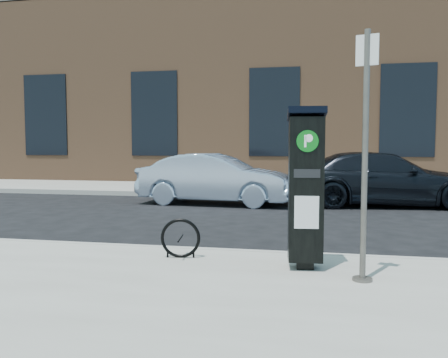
% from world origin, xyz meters
% --- Properties ---
extents(ground, '(120.00, 120.00, 0.00)m').
position_xyz_m(ground, '(0.00, 0.00, 0.00)').
color(ground, black).
rests_on(ground, ground).
extents(sidewalk_far, '(60.00, 12.00, 0.15)m').
position_xyz_m(sidewalk_far, '(0.00, 14.00, 0.07)').
color(sidewalk_far, gray).
rests_on(sidewalk_far, ground).
extents(curb_near, '(60.00, 0.12, 0.16)m').
position_xyz_m(curb_near, '(0.00, -0.02, 0.07)').
color(curb_near, '#9E9B93').
rests_on(curb_near, ground).
extents(curb_far, '(60.00, 0.12, 0.16)m').
position_xyz_m(curb_far, '(0.00, 8.02, 0.07)').
color(curb_far, '#9E9B93').
rests_on(curb_far, ground).
extents(building, '(28.00, 10.05, 8.25)m').
position_xyz_m(building, '(-0.00, 17.00, 4.15)').
color(building, brown).
rests_on(building, ground).
extents(parking_kiosk, '(0.51, 0.46, 2.05)m').
position_xyz_m(parking_kiosk, '(1.61, -0.87, 1.20)').
color(parking_kiosk, black).
rests_on(parking_kiosk, sidewalk_near).
extents(sign_pole, '(0.25, 0.23, 2.87)m').
position_xyz_m(sign_pole, '(2.29, -1.31, 1.57)').
color(sign_pole, '#55504B').
rests_on(sign_pole, sidewalk_near).
extents(bike_rack, '(0.56, 0.13, 0.56)m').
position_xyz_m(bike_rack, '(-0.11, -0.65, 0.42)').
color(bike_rack, black).
rests_on(bike_rack, sidewalk_near).
extents(car_silver, '(4.54, 1.85, 1.46)m').
position_xyz_m(car_silver, '(-1.14, 6.40, 0.73)').
color(car_silver, '#9FB1CB').
rests_on(car_silver, ground).
extents(car_dark, '(5.38, 2.60, 1.51)m').
position_xyz_m(car_dark, '(3.54, 6.99, 0.76)').
color(car_dark, black).
rests_on(car_dark, ground).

